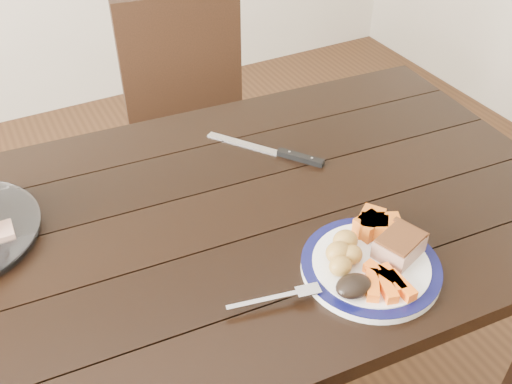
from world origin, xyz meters
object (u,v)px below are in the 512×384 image
chair_far (194,121)px  pork_slice (399,246)px  dining_table (221,246)px  fork (281,297)px  carving_knife (286,154)px  dinner_plate (370,267)px

chair_far → pork_slice: chair_far is taller
pork_slice → dining_table: bearing=131.3°
fork → dining_table: bearing=100.9°
dining_table → carving_knife: 0.29m
dinner_plate → carving_knife: size_ratio=1.00×
chair_far → carving_knife: chair_far is taller
dining_table → pork_slice: bearing=-48.7°
dining_table → fork: size_ratio=9.36×
fork → carving_knife: size_ratio=0.65×
dining_table → fork: fork is taller
chair_far → pork_slice: bearing=98.8°
dinner_plate → fork: fork is taller
chair_far → pork_slice: size_ratio=10.41×
dinner_plate → chair_far: bearing=87.8°
chair_far → dinner_plate: size_ratio=3.42×
dining_table → dinner_plate: 0.36m
dinner_plate → pork_slice: size_ratio=3.04×
fork → carving_knife: (0.25, 0.41, -0.01)m
pork_slice → carving_knife: (-0.01, 0.42, -0.03)m
dinner_plate → fork: size_ratio=1.53×
dining_table → chair_far: size_ratio=1.79×
fork → carving_knife: 0.48m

